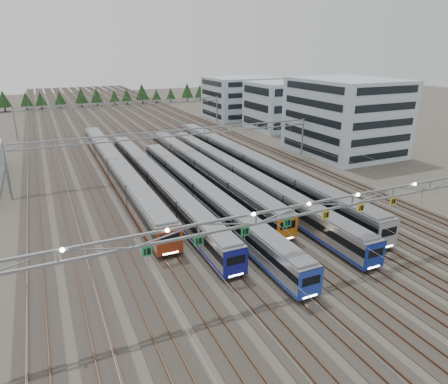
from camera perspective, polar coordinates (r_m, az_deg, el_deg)
name	(u,v)px	position (r m, az deg, el deg)	size (l,w,h in m)	color
ground	(302,275)	(42.43, 11.09, -11.52)	(400.00, 400.00, 0.00)	#47423A
track_bed	(117,117)	(132.34, -15.09, 10.34)	(54.00, 260.00, 5.42)	#2D2823
train_a	(116,168)	(71.83, -15.12, 3.30)	(3.00, 61.64, 3.91)	black
train_b	(156,181)	(64.19, -9.68, 1.58)	(2.71, 57.21, 3.53)	black
train_c	(201,193)	(58.24, -3.27, -0.12)	(2.64, 53.02, 3.44)	black
train_d	(202,169)	(69.42, -3.15, 3.31)	(2.84, 53.60, 3.69)	black
train_e	(240,175)	(66.37, 2.26, 2.43)	(2.65, 60.79, 3.45)	black
train_f	(250,164)	(72.32, 3.75, 4.07)	(3.02, 64.93, 3.93)	black
gantry_near	(307,211)	(39.15, 11.81, -2.71)	(56.36, 0.61, 8.08)	gray
gantry_mid	(176,138)	(73.98, -6.86, 7.66)	(56.36, 0.36, 8.00)	gray
gantry_far	(125,107)	(117.04, -13.94, 11.70)	(56.36, 0.36, 8.00)	gray
depot_bldg_south	(345,116)	(91.55, 16.91, 10.28)	(18.00, 22.00, 15.88)	#AABECB
depot_bldg_mid	(277,106)	(116.47, 7.61, 12.11)	(14.00, 16.00, 12.99)	#AABECB
depot_bldg_north	(242,97)	(135.63, 2.61, 13.34)	(22.00, 18.00, 13.01)	#AABECB
treeline	(95,96)	(169.17, -17.89, 12.95)	(93.80, 5.60, 7.02)	#332114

